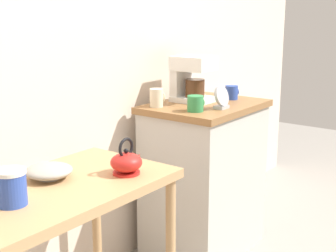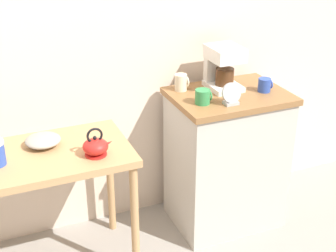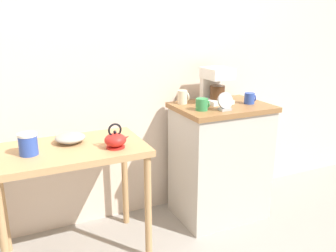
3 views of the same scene
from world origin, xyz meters
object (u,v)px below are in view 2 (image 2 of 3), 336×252
at_px(mug_small_cream, 181,82).
at_px(bowl_stoneware, 43,140).
at_px(mug_blue, 265,85).
at_px(coffee_maker, 223,65).
at_px(teakettle, 96,146).
at_px(mug_tall_green, 203,97).
at_px(table_clock, 231,95).

bearing_deg(mug_small_cream, bowl_stoneware, -171.61).
xyz_separation_m(mug_small_cream, mug_blue, (0.45, -0.21, -0.01)).
relative_size(coffee_maker, mug_small_cream, 2.61).
height_order(bowl_stoneware, mug_blue, mug_blue).
height_order(teakettle, mug_small_cream, mug_small_cream).
height_order(teakettle, mug_tall_green, mug_tall_green).
distance_m(teakettle, table_clock, 0.80).
bearing_deg(table_clock, teakettle, -178.23).
bearing_deg(teakettle, table_clock, 1.77).
xyz_separation_m(teakettle, mug_blue, (1.07, 0.12, 0.13)).
height_order(mug_small_cream, mug_blue, mug_small_cream).
bearing_deg(teakettle, mug_blue, 6.54).
xyz_separation_m(bowl_stoneware, mug_blue, (1.30, -0.08, 0.15)).
bearing_deg(mug_small_cream, mug_blue, -24.99).
relative_size(teakettle, table_clock, 1.28).
height_order(bowl_stoneware, teakettle, teakettle).
bearing_deg(mug_small_cream, table_clock, -61.52).
bearing_deg(teakettle, mug_tall_green, 8.45).
distance_m(mug_small_cream, mug_blue, 0.49).
bearing_deg(bowl_stoneware, teakettle, -41.71).
relative_size(bowl_stoneware, coffee_maker, 0.72).
distance_m(bowl_stoneware, teakettle, 0.31).
relative_size(teakettle, mug_blue, 1.96).
distance_m(bowl_stoneware, mug_small_cream, 0.87).
relative_size(bowl_stoneware, mug_tall_green, 2.05).
relative_size(bowl_stoneware, teakettle, 1.17).
relative_size(mug_small_cream, mug_blue, 1.22).
bearing_deg(table_clock, bowl_stoneware, 169.90).
relative_size(mug_small_cream, table_clock, 0.79).
xyz_separation_m(mug_small_cream, table_clock, (0.17, -0.31, 0.01)).
bearing_deg(mug_blue, table_clock, -160.78).
xyz_separation_m(bowl_stoneware, teakettle, (0.23, -0.21, 0.02)).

